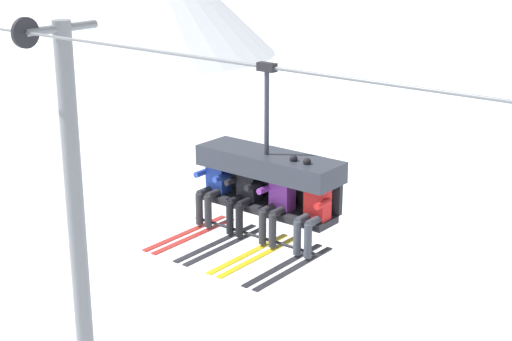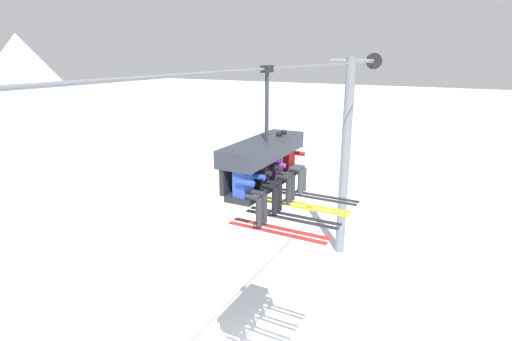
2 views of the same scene
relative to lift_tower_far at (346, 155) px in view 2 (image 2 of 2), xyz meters
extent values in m
cone|color=silver|center=(18.22, 48.04, 1.09)|extent=(16.67, 16.67, 10.38)
cylinder|color=slate|center=(0.00, 0.02, -0.23)|extent=(0.36, 0.36, 7.75)
cylinder|color=slate|center=(0.00, 0.02, 3.50)|extent=(0.16, 1.60, 0.16)
cylinder|color=black|center=(0.00, -0.78, 3.50)|extent=(0.08, 0.56, 0.56)
cylinder|color=slate|center=(-7.00, -0.78, 3.50)|extent=(16.00, 0.05, 0.05)
cube|color=#232328|center=(-8.57, -0.78, 1.45)|extent=(2.18, 0.48, 0.10)
cube|color=#232328|center=(-8.57, -0.50, 1.73)|extent=(2.18, 0.08, 0.45)
cube|color=#2D333D|center=(-8.57, -0.72, 2.10)|extent=(2.22, 0.68, 0.30)
cylinder|color=black|center=(-8.57, -1.10, 1.12)|extent=(2.18, 0.04, 0.04)
cylinder|color=#2D333D|center=(-8.57, -0.78, 2.85)|extent=(0.07, 0.07, 1.20)
cube|color=black|center=(-8.57, -0.78, 3.50)|extent=(0.28, 0.12, 0.12)
cube|color=#2847B7|center=(-9.47, -0.80, 1.76)|extent=(0.32, 0.22, 0.52)
sphere|color=silver|center=(-9.47, -0.80, 2.12)|extent=(0.22, 0.22, 0.22)
ellipsoid|color=black|center=(-9.47, -0.90, 2.12)|extent=(0.17, 0.04, 0.08)
cylinder|color=#2D2D33|center=(-9.56, -0.97, 1.54)|extent=(0.11, 0.34, 0.11)
cylinder|color=#2D2D33|center=(-9.38, -0.97, 1.54)|extent=(0.11, 0.34, 0.11)
cylinder|color=#2D2D33|center=(-9.56, -1.14, 1.30)|extent=(0.11, 0.11, 0.48)
cylinder|color=#2D2D33|center=(-9.38, -1.14, 1.30)|extent=(0.11, 0.11, 0.48)
cube|color=#B22823|center=(-9.56, -1.44, 1.01)|extent=(0.09, 1.70, 0.02)
cube|color=#B22823|center=(-9.38, -1.44, 1.01)|extent=(0.09, 1.70, 0.02)
cylinder|color=#2847B7|center=(-9.66, -0.95, 1.80)|extent=(0.09, 0.30, 0.09)
cylinder|color=#2847B7|center=(-9.28, -0.95, 1.80)|extent=(0.09, 0.30, 0.09)
cube|color=black|center=(-8.87, -0.80, 1.76)|extent=(0.32, 0.22, 0.52)
sphere|color=#284C93|center=(-8.87, -0.80, 2.12)|extent=(0.22, 0.22, 0.22)
ellipsoid|color=black|center=(-8.87, -0.90, 2.12)|extent=(0.17, 0.04, 0.08)
cylinder|color=black|center=(-8.96, -0.97, 1.54)|extent=(0.11, 0.34, 0.11)
cylinder|color=black|center=(-8.78, -0.97, 1.54)|extent=(0.11, 0.34, 0.11)
cylinder|color=black|center=(-8.96, -1.14, 1.30)|extent=(0.11, 0.11, 0.48)
cylinder|color=black|center=(-8.78, -1.14, 1.30)|extent=(0.11, 0.11, 0.48)
cube|color=#232328|center=(-8.96, -1.44, 1.01)|extent=(0.09, 1.70, 0.02)
cube|color=#232328|center=(-8.78, -1.44, 1.01)|extent=(0.09, 1.70, 0.02)
cylinder|color=black|center=(-9.06, -0.95, 1.80)|extent=(0.09, 0.30, 0.09)
cylinder|color=black|center=(-8.68, -0.95, 1.80)|extent=(0.09, 0.30, 0.09)
cube|color=purple|center=(-8.27, -0.80, 1.76)|extent=(0.32, 0.22, 0.52)
sphere|color=#284C93|center=(-8.27, -0.80, 2.12)|extent=(0.22, 0.22, 0.22)
ellipsoid|color=black|center=(-8.27, -0.90, 2.12)|extent=(0.17, 0.04, 0.08)
cylinder|color=#2D2D33|center=(-8.36, -0.97, 1.54)|extent=(0.11, 0.34, 0.11)
cylinder|color=#2D2D33|center=(-8.18, -0.97, 1.54)|extent=(0.11, 0.34, 0.11)
cylinder|color=#2D2D33|center=(-8.36, -1.14, 1.30)|extent=(0.11, 0.11, 0.48)
cylinder|color=#2D2D33|center=(-8.18, -1.14, 1.30)|extent=(0.11, 0.11, 0.48)
cube|color=gold|center=(-8.36, -1.44, 1.01)|extent=(0.09, 1.70, 0.02)
cube|color=gold|center=(-8.18, -1.44, 1.01)|extent=(0.09, 1.70, 0.02)
cylinder|color=purple|center=(-8.46, -0.95, 1.80)|extent=(0.09, 0.30, 0.09)
cylinder|color=purple|center=(-8.08, -0.80, 2.11)|extent=(0.09, 0.09, 0.30)
sphere|color=black|center=(-8.08, -0.80, 2.28)|extent=(0.11, 0.11, 0.11)
cube|color=red|center=(-7.67, -0.80, 1.76)|extent=(0.32, 0.22, 0.52)
sphere|color=black|center=(-7.67, -0.80, 2.12)|extent=(0.22, 0.22, 0.22)
ellipsoid|color=black|center=(-7.67, -0.90, 2.12)|extent=(0.17, 0.04, 0.08)
cylinder|color=#3D424C|center=(-7.76, -0.97, 1.54)|extent=(0.11, 0.34, 0.11)
cylinder|color=#3D424C|center=(-7.58, -0.97, 1.54)|extent=(0.11, 0.34, 0.11)
cylinder|color=#3D424C|center=(-7.76, -1.14, 1.30)|extent=(0.11, 0.11, 0.48)
cylinder|color=#3D424C|center=(-7.58, -1.14, 1.30)|extent=(0.11, 0.11, 0.48)
cube|color=#232328|center=(-7.76, -1.44, 1.01)|extent=(0.09, 1.70, 0.02)
cube|color=#232328|center=(-7.58, -1.44, 1.01)|extent=(0.09, 1.70, 0.02)
cylinder|color=red|center=(-7.86, -0.80, 2.11)|extent=(0.09, 0.09, 0.30)
sphere|color=black|center=(-7.86, -0.80, 2.28)|extent=(0.11, 0.11, 0.11)
cylinder|color=red|center=(-7.49, -0.95, 1.80)|extent=(0.09, 0.30, 0.09)
camera|label=1|loc=(-2.08, -9.19, 5.43)|focal=55.00mm
camera|label=2|loc=(-14.85, -3.86, 3.74)|focal=28.00mm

